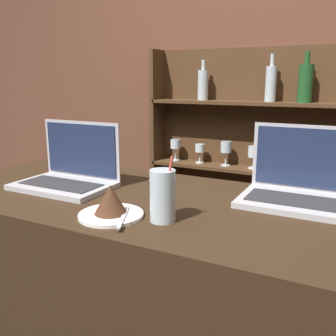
# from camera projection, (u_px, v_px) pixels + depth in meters

# --- Properties ---
(back_wall) EXTENTS (7.00, 0.06, 2.70)m
(back_wall) POSITION_uv_depth(u_px,v_px,m) (264.00, 93.00, 2.27)
(back_wall) COLOR brown
(back_wall) RESTS_ON ground_plane
(back_shelf) EXTENTS (1.35, 0.18, 1.62)m
(back_shelf) POSITION_uv_depth(u_px,v_px,m) (254.00, 174.00, 2.32)
(back_shelf) COLOR #472D19
(back_shelf) RESTS_ON ground_plane
(laptop_near) EXTENTS (0.34, 0.22, 0.23)m
(laptop_near) POSITION_uv_depth(u_px,v_px,m) (70.00, 172.00, 1.36)
(laptop_near) COLOR #ADADB2
(laptop_near) RESTS_ON bar_counter
(laptop_far) EXTENTS (0.33, 0.25, 0.24)m
(laptop_far) POSITION_uv_depth(u_px,v_px,m) (297.00, 186.00, 1.19)
(laptop_far) COLOR #ADADB2
(laptop_far) RESTS_ON bar_counter
(cake_plate) EXTENTS (0.19, 0.19, 0.09)m
(cake_plate) POSITION_uv_depth(u_px,v_px,m) (111.00, 204.00, 1.06)
(cake_plate) COLOR white
(cake_plate) RESTS_ON bar_counter
(water_glass) EXTENTS (0.07, 0.07, 0.18)m
(water_glass) POSITION_uv_depth(u_px,v_px,m) (163.00, 196.00, 1.02)
(water_glass) COLOR silver
(water_glass) RESTS_ON bar_counter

